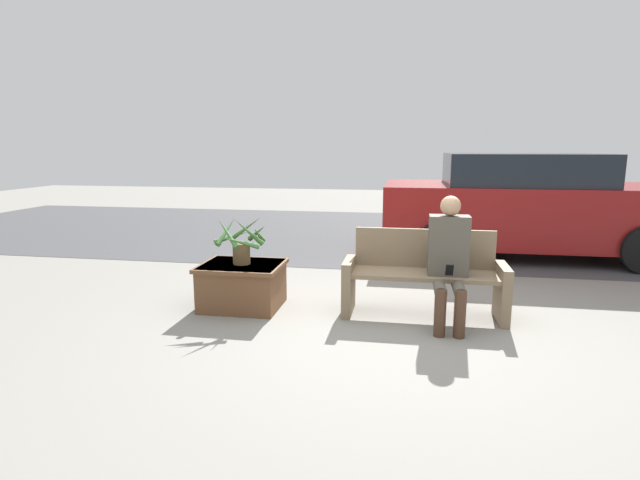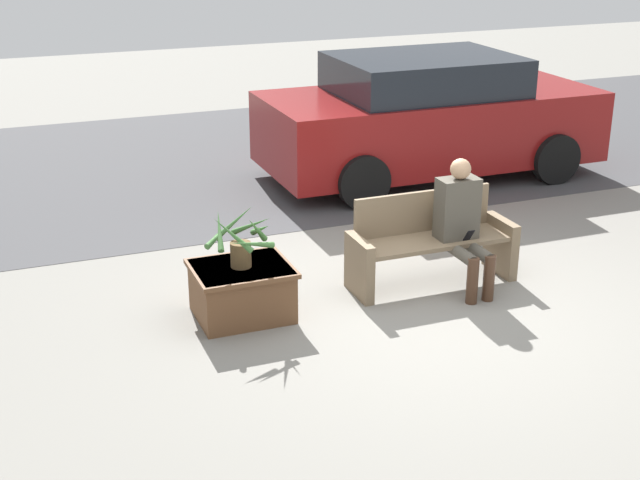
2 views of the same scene
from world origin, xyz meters
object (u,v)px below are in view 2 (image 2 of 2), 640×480
(person_seated, at_px, (462,220))
(planter_box, at_px, (242,289))
(potted_plant, at_px, (241,241))
(bench, at_px, (430,242))
(parked_car, at_px, (428,117))

(person_seated, relative_size, planter_box, 1.44)
(potted_plant, bearing_deg, bench, 2.31)
(bench, bearing_deg, parked_car, 62.71)
(bench, relative_size, person_seated, 1.30)
(bench, height_order, parked_car, parked_car)
(parked_car, bearing_deg, planter_box, -137.41)
(planter_box, bearing_deg, potted_plant, 40.25)
(potted_plant, distance_m, parked_car, 4.65)
(bench, xyz_separation_m, parked_car, (1.59, 3.07, 0.37))
(bench, height_order, planter_box, bench)
(person_seated, distance_m, parked_car, 3.54)
(person_seated, relative_size, parked_car, 0.28)
(potted_plant, height_order, parked_car, parked_car)
(planter_box, xyz_separation_m, potted_plant, (0.01, 0.00, 0.44))
(bench, xyz_separation_m, person_seated, (0.21, -0.19, 0.25))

